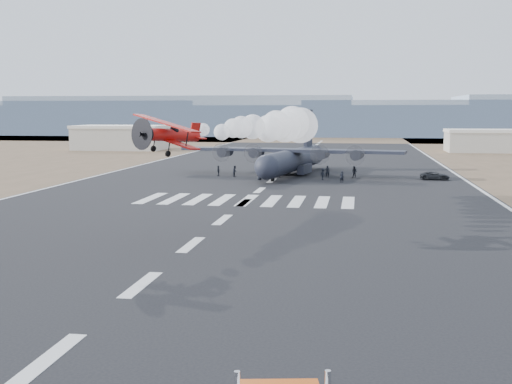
% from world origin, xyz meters
% --- Properties ---
extents(ground, '(500.00, 500.00, 0.00)m').
position_xyz_m(ground, '(0.00, 0.00, 0.00)').
color(ground, black).
rests_on(ground, ground).
extents(scrub_far, '(500.00, 80.00, 0.00)m').
position_xyz_m(scrub_far, '(0.00, 230.00, 0.00)').
color(scrub_far, brown).
rests_on(scrub_far, ground).
extents(runway_markings, '(60.00, 260.00, 0.01)m').
position_xyz_m(runway_markings, '(0.00, 60.00, 0.01)').
color(runway_markings, silver).
rests_on(runway_markings, ground).
extents(ridge_seg_b, '(150.00, 50.00, 15.00)m').
position_xyz_m(ridge_seg_b, '(-130.00, 260.00, 7.50)').
color(ridge_seg_b, '#8393A6').
rests_on(ridge_seg_b, ground).
extents(ridge_seg_c, '(150.00, 50.00, 17.00)m').
position_xyz_m(ridge_seg_c, '(-65.00, 260.00, 8.50)').
color(ridge_seg_c, '#8393A6').
rests_on(ridge_seg_c, ground).
extents(ridge_seg_d, '(150.00, 50.00, 13.00)m').
position_xyz_m(ridge_seg_d, '(0.00, 260.00, 6.50)').
color(ridge_seg_d, '#8393A6').
rests_on(ridge_seg_d, ground).
extents(ridge_seg_e, '(150.00, 50.00, 15.00)m').
position_xyz_m(ridge_seg_e, '(65.00, 260.00, 7.50)').
color(ridge_seg_e, '#8393A6').
rests_on(ridge_seg_e, ground).
extents(hangar_left, '(24.50, 14.50, 6.70)m').
position_xyz_m(hangar_left, '(-52.00, 145.00, 3.41)').
color(hangar_left, '#A49F92').
rests_on(hangar_left, ground).
extents(hangar_right, '(20.50, 12.50, 5.90)m').
position_xyz_m(hangar_right, '(46.00, 150.00, 3.01)').
color(hangar_right, '#A49F92').
rests_on(hangar_right, ground).
extents(aerobatic_biplane, '(6.84, 6.44, 3.26)m').
position_xyz_m(aerobatic_biplane, '(-1.92, 24.81, 8.76)').
color(aerobatic_biplane, red).
extents(smoke_trail, '(9.74, 28.31, 4.34)m').
position_xyz_m(smoke_trail, '(4.63, 48.27, 8.95)').
color(smoke_trail, white).
extents(transport_aircraft, '(37.58, 30.80, 10.86)m').
position_xyz_m(transport_aircraft, '(2.21, 81.98, 2.80)').
color(transport_aircraft, black).
rests_on(transport_aircraft, ground).
extents(support_vehicle, '(4.66, 2.40, 1.26)m').
position_xyz_m(support_vehicle, '(24.87, 77.36, 0.63)').
color(support_vehicle, black).
rests_on(support_vehicle, ground).
extents(crew_a, '(0.77, 0.71, 1.72)m').
position_xyz_m(crew_a, '(10.68, 71.24, 0.86)').
color(crew_a, black).
rests_on(crew_a, ground).
extents(crew_b, '(0.54, 0.88, 1.80)m').
position_xyz_m(crew_b, '(-6.69, 77.10, 0.90)').
color(crew_b, black).
rests_on(crew_b, ground).
extents(crew_c, '(1.14, 1.19, 1.75)m').
position_xyz_m(crew_c, '(7.69, 74.68, 0.87)').
color(crew_c, black).
rests_on(crew_c, ground).
extents(crew_d, '(0.89, 1.13, 1.71)m').
position_xyz_m(crew_d, '(-9.62, 77.83, 0.86)').
color(crew_d, black).
rests_on(crew_d, ground).
extents(crew_e, '(1.02, 1.02, 1.82)m').
position_xyz_m(crew_e, '(-2.03, 72.86, 0.91)').
color(crew_e, black).
rests_on(crew_e, ground).
extents(crew_f, '(1.66, 1.53, 1.85)m').
position_xyz_m(crew_f, '(0.51, 77.28, 0.92)').
color(crew_f, black).
rests_on(crew_f, ground).
extents(crew_g, '(0.73, 0.62, 1.89)m').
position_xyz_m(crew_g, '(8.21, 78.30, 0.95)').
color(crew_g, black).
rests_on(crew_g, ground).
extents(crew_h, '(1.04, 0.85, 1.84)m').
position_xyz_m(crew_h, '(12.51, 78.63, 0.92)').
color(crew_h, black).
rests_on(crew_h, ground).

